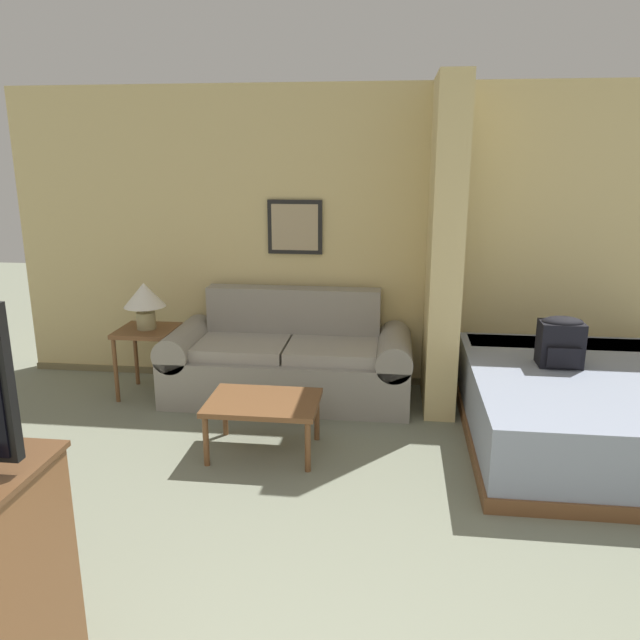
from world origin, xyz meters
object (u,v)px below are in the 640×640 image
at_px(couch, 289,361).
at_px(table_lamp, 144,298).
at_px(coffee_table, 263,406).
at_px(backpack, 561,341).
at_px(bed, 589,408).

relative_size(couch, table_lamp, 5.22).
xyz_separation_m(coffee_table, backpack, (2.09, 0.58, 0.37)).
relative_size(table_lamp, bed, 0.20).
relative_size(coffee_table, backpack, 2.08).
height_order(couch, bed, couch).
xyz_separation_m(bed, backpack, (-0.20, 0.17, 0.45)).
relative_size(bed, backpack, 5.53).
bearing_deg(bed, table_lamp, 171.09).
distance_m(bed, backpack, 0.52).
distance_m(coffee_table, backpack, 2.20).
relative_size(table_lamp, backpack, 1.08).
relative_size(couch, backpack, 5.63).
distance_m(couch, coffee_table, 1.05).
xyz_separation_m(table_lamp, backpack, (3.29, -0.38, -0.14)).
height_order(coffee_table, table_lamp, table_lamp).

